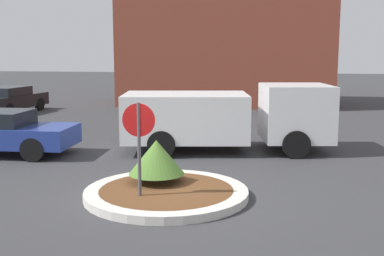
% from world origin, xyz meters
% --- Properties ---
extents(ground_plane, '(120.00, 120.00, 0.00)m').
position_xyz_m(ground_plane, '(0.00, 0.00, 0.00)').
color(ground_plane, '#38383A').
extents(traffic_island, '(3.43, 3.43, 0.17)m').
position_xyz_m(traffic_island, '(0.00, 0.00, 0.08)').
color(traffic_island, beige).
rests_on(traffic_island, ground_plane).
extents(stop_sign, '(0.66, 0.07, 2.04)m').
position_xyz_m(stop_sign, '(-0.42, -0.52, 1.40)').
color(stop_sign, '#4C4C51').
rests_on(stop_sign, ground_plane).
extents(island_shrub, '(1.22, 1.22, 0.94)m').
position_xyz_m(island_shrub, '(-0.33, 0.51, 0.73)').
color(island_shrub, brown).
rests_on(island_shrub, traffic_island).
extents(utility_truck, '(6.47, 3.26, 2.03)m').
position_xyz_m(utility_truck, '(0.78, 4.96, 1.09)').
color(utility_truck, white).
rests_on(utility_truck, ground_plane).
extents(storefront_building, '(11.75, 6.07, 7.54)m').
position_xyz_m(storefront_building, '(-0.56, 18.74, 3.77)').
color(storefront_building, brown).
rests_on(storefront_building, ground_plane).
extents(parked_sedan_black, '(2.09, 4.36, 1.31)m').
position_xyz_m(parked_sedan_black, '(-10.72, 12.34, 0.68)').
color(parked_sedan_black, black).
rests_on(parked_sedan_black, ground_plane).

